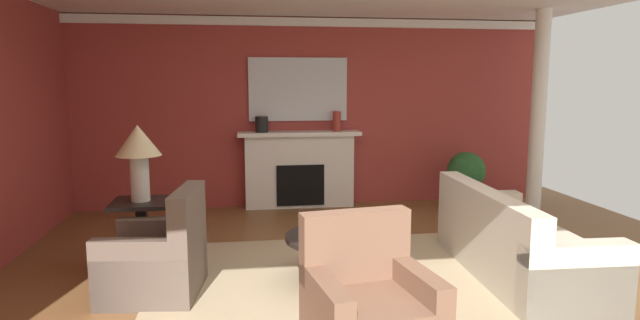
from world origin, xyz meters
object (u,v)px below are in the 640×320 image
object	(u,v)px
table_lamp	(138,148)
mantel_mirror	(298,89)
armchair_near_window	(158,261)
fireplace	(299,171)
potted_plant	(466,175)
armchair_facing_fireplace	(369,312)
sofa	(514,246)
vase_mantel_left	(262,124)
vase_mantel_right	(337,121)
coffee_table	(339,247)
side_table	(142,230)

from	to	relation	value
table_lamp	mantel_mirror	bearing A→B (deg)	54.47
armchair_near_window	table_lamp	distance (m)	1.16
fireplace	potted_plant	distance (m)	2.47
armchair_facing_fireplace	armchair_near_window	bearing A→B (deg)	140.74
mantel_mirror	armchair_near_window	xyz separation A→B (m)	(-1.59, -3.23, -1.44)
armchair_facing_fireplace	table_lamp	world-z (taller)	table_lamp
sofa	vase_mantel_left	bearing A→B (deg)	126.48
armchair_facing_fireplace	vase_mantel_right	bearing A→B (deg)	82.76
armchair_facing_fireplace	potted_plant	bearing A→B (deg)	58.69
mantel_mirror	coffee_table	bearing A→B (deg)	-89.36
side_table	potted_plant	size ratio (longest dim) A/B	0.84
mantel_mirror	vase_mantel_left	xyz separation A→B (m)	(-0.55, -0.17, -0.50)
sofa	vase_mantel_right	distance (m)	3.45
vase_mantel_right	potted_plant	bearing A→B (deg)	-10.76
armchair_near_window	coffee_table	xyz separation A→B (m)	(1.63, 0.06, 0.03)
potted_plant	table_lamp	bearing A→B (deg)	-154.45
coffee_table	mantel_mirror	bearing A→B (deg)	90.64
table_lamp	potted_plant	bearing A→B (deg)	25.55
potted_plant	vase_mantel_right	bearing A→B (deg)	169.24
sofa	vase_mantel_right	bearing A→B (deg)	110.98
armchair_facing_fireplace	vase_mantel_left	xyz separation A→B (m)	(-0.55, 4.36, 0.94)
vase_mantel_right	table_lamp	bearing A→B (deg)	-134.84
sofa	mantel_mirror	bearing A→B (deg)	118.02
table_lamp	coffee_table	bearing A→B (deg)	-18.02
fireplace	vase_mantel_left	bearing A→B (deg)	-174.89
mantel_mirror	vase_mantel_left	distance (m)	0.76
mantel_mirror	armchair_facing_fireplace	distance (m)	4.75
sofa	coffee_table	world-z (taller)	sofa
armchair_facing_fireplace	side_table	size ratio (longest dim) A/B	1.36
side_table	coffee_table	bearing A→B (deg)	-18.02
mantel_mirror	side_table	size ratio (longest dim) A/B	2.08
mantel_mirror	table_lamp	distance (m)	3.19
sofa	armchair_near_window	bearing A→B (deg)	179.49
fireplace	mantel_mirror	distance (m)	1.21
fireplace	table_lamp	world-z (taller)	table_lamp
side_table	sofa	bearing A→B (deg)	-11.04
side_table	vase_mantel_left	distance (m)	2.84
fireplace	table_lamp	bearing A→B (deg)	-126.84
fireplace	potted_plant	size ratio (longest dim) A/B	2.16
fireplace	vase_mantel_left	xyz separation A→B (m)	(-0.55, -0.05, 0.71)
coffee_table	armchair_facing_fireplace	bearing A→B (deg)	-91.65
vase_mantel_right	vase_mantel_left	world-z (taller)	vase_mantel_right
armchair_near_window	fireplace	bearing A→B (deg)	62.91
coffee_table	vase_mantel_left	bearing A→B (deg)	101.04
potted_plant	sofa	bearing A→B (deg)	-104.28
fireplace	armchair_facing_fireplace	size ratio (longest dim) A/B	1.89
mantel_mirror	table_lamp	size ratio (longest dim) A/B	1.94
armchair_facing_fireplace	table_lamp	distance (m)	2.84
side_table	potted_plant	bearing A→B (deg)	25.55
coffee_table	table_lamp	size ratio (longest dim) A/B	1.33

